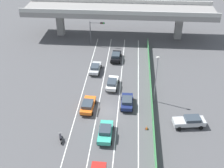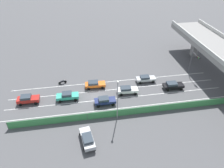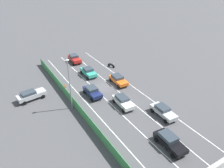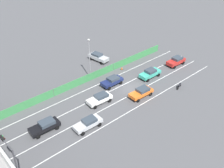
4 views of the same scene
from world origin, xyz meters
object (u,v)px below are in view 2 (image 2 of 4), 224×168
at_px(car_sedan_black, 173,85).
at_px(traffic_light, 194,59).
at_px(parked_wagon_silver, 87,139).
at_px(car_sedan_navy, 105,100).
at_px(motorcycle, 62,82).
at_px(car_taxi_orange, 95,84).
at_px(car_sedan_white, 127,90).
at_px(car_sedan_red, 28,99).
at_px(car_sedan_silver, 146,78).
at_px(street_lamp, 118,97).
at_px(traffic_cone, 79,116).
at_px(car_taxi_teal, 67,96).

height_order(car_sedan_black, traffic_light, traffic_light).
bearing_deg(parked_wagon_silver, car_sedan_navy, 155.84).
height_order(car_sedan_navy, motorcycle, car_sedan_navy).
bearing_deg(car_taxi_orange, parked_wagon_silver, -10.23).
relative_size(car_sedan_white, car_sedan_navy, 1.05).
xyz_separation_m(car_sedan_red, traffic_light, (-4.92, 37.72, 3.05)).
relative_size(car_sedan_black, traffic_light, 0.81).
bearing_deg(car_sedan_silver, car_sedan_navy, -58.36).
xyz_separation_m(car_sedan_white, street_lamp, (7.20, -3.54, 4.04)).
height_order(motorcycle, parked_wagon_silver, parked_wagon_silver).
bearing_deg(parked_wagon_silver, car_sedan_black, 121.39).
xyz_separation_m(car_taxi_orange, parked_wagon_silver, (15.40, -2.78, 0.04)).
bearing_deg(parked_wagon_silver, motorcycle, -166.39).
bearing_deg(traffic_cone, car_sedan_navy, 119.88).
relative_size(car_sedan_black, car_sedan_white, 1.02).
bearing_deg(car_sedan_red, car_sedan_black, 89.56).
height_order(car_sedan_black, motorcycle, car_sedan_black).
distance_m(car_sedan_silver, traffic_light, 12.47).
bearing_deg(car_sedan_black, parked_wagon_silver, -58.61).
bearing_deg(car_sedan_black, car_sedan_navy, -79.88).
bearing_deg(car_sedan_red, car_taxi_orange, 102.59).
relative_size(car_taxi_teal, car_sedan_black, 1.00).
distance_m(car_sedan_white, car_sedan_red, 20.50).
bearing_deg(car_sedan_red, car_sedan_silver, 97.62).
relative_size(car_taxi_teal, car_sedan_silver, 1.01).
bearing_deg(car_sedan_white, motorcycle, -113.82).
height_order(car_sedan_white, car_taxi_orange, car_sedan_white).
bearing_deg(car_sedan_black, car_taxi_teal, -89.97).
bearing_deg(car_sedan_silver, car_taxi_orange, -88.33).
bearing_deg(traffic_light, car_sedan_red, -82.57).
height_order(parked_wagon_silver, traffic_cone, parked_wagon_silver).
bearing_deg(street_lamp, traffic_light, 120.74).
bearing_deg(car_taxi_orange, car_sedan_navy, 12.75).
bearing_deg(traffic_light, car_sedan_white, -73.35).
bearing_deg(car_taxi_teal, car_sedan_navy, 69.37).
height_order(street_lamp, traffic_cone, street_lamp).
xyz_separation_m(car_sedan_black, car_sedan_navy, (2.79, -15.61, -0.02)).
bearing_deg(car_sedan_black, traffic_cone, -74.38).
height_order(car_sedan_silver, car_taxi_orange, car_taxi_orange).
xyz_separation_m(car_sedan_navy, traffic_light, (-7.94, 22.47, 3.11)).
bearing_deg(street_lamp, car_sedan_black, 117.36).
xyz_separation_m(car_taxi_teal, traffic_cone, (5.85, 2.02, -0.64)).
relative_size(car_sedan_silver, parked_wagon_silver, 0.93).
bearing_deg(motorcycle, car_taxi_orange, 68.92).
height_order(car_sedan_red, street_lamp, street_lamp).
relative_size(car_taxi_teal, car_taxi_orange, 1.01).
height_order(car_sedan_silver, street_lamp, street_lamp).
bearing_deg(street_lamp, car_taxi_teal, -128.37).
bearing_deg(traffic_cone, street_lamp, 79.25).
relative_size(car_sedan_silver, street_lamp, 0.55).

